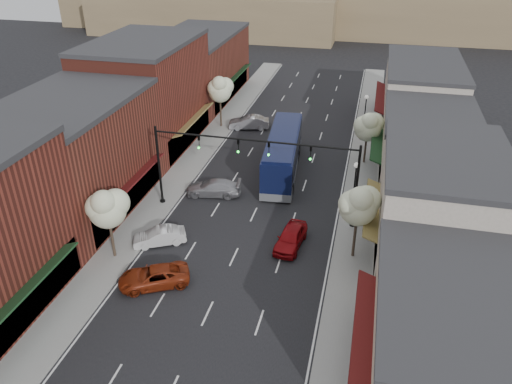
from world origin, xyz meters
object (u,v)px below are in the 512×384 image
Objects in this scene: tree_right_far at (368,126)px; parked_car_e at (249,122)px; parked_car_c at (213,188)px; lamp_post_far at (365,108)px; signal_mast_left at (185,157)px; parked_car_a at (154,277)px; tree_right_near at (359,204)px; tree_left_far at (220,89)px; signal_mast_right at (326,172)px; red_hatchback at (291,237)px; coach_bus at (283,153)px; parked_car_b at (159,236)px; tree_left_near at (107,207)px; lamp_post_near at (355,179)px.

tree_right_far is 15.16m from parked_car_e.
lamp_post_far is at bearing 136.95° from parked_car_c.
signal_mast_left is 18.69m from parked_car_e.
parked_car_c reaches higher than parked_car_a.
tree_right_near is 14.63m from parked_car_c.
parked_car_a is (3.96, -28.12, -3.96)m from tree_left_far.
signal_mast_right is 5.66m from red_hatchback.
signal_mast_left is 18.39m from tree_right_far.
coach_bus is at bearing 130.82° from parked_car_c.
lamp_post_far reaches higher than coach_bus.
signal_mast_left is 14.55m from tree_right_near.
tree_left_near is at bearing -73.43° from parked_car_b.
parked_car_e is at bearing 120.96° from tree_right_near.
lamp_post_near reaches higher than coach_bus.
parked_car_b is (-11.45, -5.67, -3.98)m from signal_mast_right.
parked_car_b is 8.25m from parked_car_c.
tree_right_near is 1.34× the size of lamp_post_near.
signal_mast_right is at bearing 68.90° from red_hatchback.
tree_left_near is 1.28× the size of lamp_post_far.
lamp_post_near reaches higher than parked_car_c.
signal_mast_right reaches higher than lamp_post_far.
tree_left_near is (-2.63, -8.05, -0.40)m from signal_mast_left.
lamp_post_near is at bearing 94.77° from tree_right_near.
tree_right_far is at bearing 40.54° from signal_mast_left.
signal_mast_left reaches higher than red_hatchback.
tree_right_far is 1.26× the size of red_hatchback.
parked_car_b is (-6.63, -13.97, -1.34)m from coach_bus.
tree_left_near is 1.22× the size of parked_car_a.
signal_mast_left is 1.38× the size of tree_right_near.
tree_left_near is 26.75m from parked_car_e.
tree_left_far is at bearing 127.98° from coach_bus.
tree_right_near is 27.56m from tree_left_far.
tree_left_near is 1.32× the size of red_hatchback.
coach_bus reaches higher than parked_car_b.
coach_bus is at bearing 110.22° from red_hatchback.
tree_right_far reaches higher than lamp_post_far.
tree_right_near reaches higher than red_hatchback.
signal_mast_left reaches higher than parked_car_c.
tree_left_near is (-16.60, -4.00, -0.23)m from tree_right_near.
lamp_post_near is 16.07m from parked_car_b.
tree_left_near is at bearing -166.45° from tree_right_near.
tree_left_near is 18.83m from coach_bus.
red_hatchback is (9.33, -3.65, -3.89)m from signal_mast_left.
red_hatchback is (11.97, 4.41, -3.49)m from tree_left_near.
tree_left_far reaches higher than tree_right_far.
signal_mast_right reaches higher than tree_right_near.
signal_mast_left is 1.71× the size of parked_car_c.
signal_mast_right is 10.87m from parked_car_c.
parked_car_b is at bearing -14.86° from parked_car_e.
lamp_post_near is (-0.55, 6.56, -1.45)m from tree_right_near.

